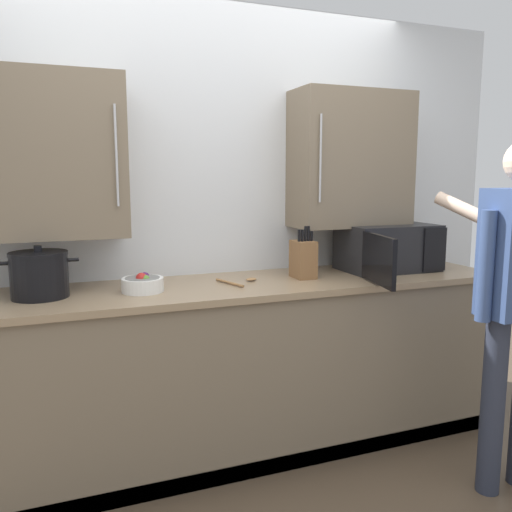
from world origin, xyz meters
name	(u,v)px	position (x,y,z in m)	size (l,w,h in m)	color
back_wall_tiled	(209,206)	(0.00, 1.05, 1.35)	(3.95, 0.44, 2.50)	silver
counter_unit	(227,369)	(0.00, 0.73, 0.48)	(3.22, 0.68, 0.95)	#756651
microwave_oven	(385,248)	(1.02, 0.76, 1.10)	(0.66, 0.76, 0.28)	black
stock_pot	(39,275)	(-0.93, 0.74, 1.07)	(0.36, 0.27, 0.25)	black
wooden_spoon	(240,281)	(0.08, 0.73, 0.96)	(0.22, 0.23, 0.02)	#A37547
fruit_bowl	(143,283)	(-0.45, 0.69, 1.00)	(0.21, 0.21, 0.10)	white
knife_block	(303,259)	(0.46, 0.73, 1.06)	(0.11, 0.15, 0.30)	brown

